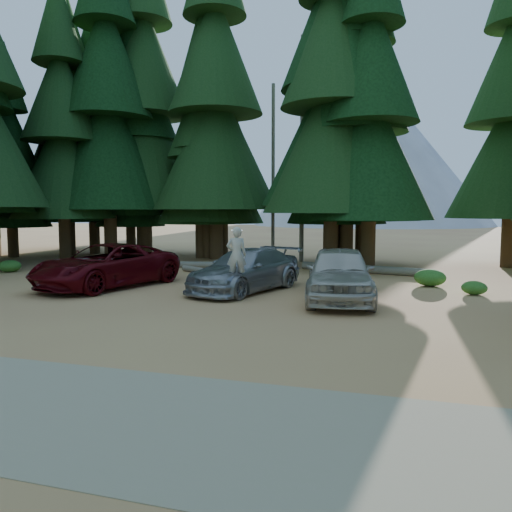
# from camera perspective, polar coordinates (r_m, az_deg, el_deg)

# --- Properties ---
(ground) EXTENTS (160.00, 160.00, 0.00)m
(ground) POSITION_cam_1_polar(r_m,az_deg,el_deg) (14.00, -9.89, -6.35)
(ground) COLOR #B87C4E
(ground) RESTS_ON ground
(forest_belt_north) EXTENTS (36.00, 7.00, 22.00)m
(forest_belt_north) POSITION_cam_1_polar(r_m,az_deg,el_deg) (28.10, 3.79, -0.47)
(forest_belt_north) COLOR black
(forest_belt_north) RESTS_ON ground
(snag_front) EXTENTS (0.24, 0.24, 12.00)m
(snag_front) POSITION_cam_1_polar(r_m,az_deg,el_deg) (27.49, 5.30, 11.92)
(snag_front) COLOR #6B6556
(snag_front) RESTS_ON ground
(snag_back) EXTENTS (0.20, 0.20, 10.00)m
(snag_back) POSITION_cam_1_polar(r_m,az_deg,el_deg) (29.29, 1.97, 9.57)
(snag_back) COLOR #6B6556
(snag_back) RESTS_ON ground
(mountain_peak) EXTENTS (48.00, 50.00, 28.00)m
(mountain_peak) POSITION_cam_1_polar(r_m,az_deg,el_deg) (101.37, 11.66, 10.76)
(mountain_peak) COLOR gray
(mountain_peak) RESTS_ON ground
(red_pickup) EXTENTS (4.00, 6.16, 1.58)m
(red_pickup) POSITION_cam_1_polar(r_m,az_deg,el_deg) (18.97, -16.69, -1.05)
(red_pickup) COLOR #54070D
(red_pickup) RESTS_ON ground
(silver_minivan_center) EXTENTS (3.48, 5.39, 1.45)m
(silver_minivan_center) POSITION_cam_1_polar(r_m,az_deg,el_deg) (17.28, -1.19, -1.63)
(silver_minivan_center) COLOR #9D9FA4
(silver_minivan_center) RESTS_ON ground
(silver_minivan_right) EXTENTS (2.70, 5.21, 1.69)m
(silver_minivan_right) POSITION_cam_1_polar(r_m,az_deg,el_deg) (15.64, 9.50, -1.98)
(silver_minivan_right) COLOR beige
(silver_minivan_right) RESTS_ON ground
(frisbee_player) EXTENTS (0.74, 0.62, 1.74)m
(frisbee_player) POSITION_cam_1_polar(r_m,az_deg,el_deg) (15.64, -2.25, 0.19)
(frisbee_player) COLOR beige
(frisbee_player) RESTS_ON ground
(log_left) EXTENTS (4.33, 1.00, 0.31)m
(log_left) POSITION_cam_1_polar(r_m,az_deg,el_deg) (24.46, -7.16, -0.99)
(log_left) COLOR #6B6556
(log_left) RESTS_ON ground
(log_mid) EXTENTS (2.89, 2.01, 0.27)m
(log_mid) POSITION_cam_1_polar(r_m,az_deg,el_deg) (21.92, -5.90, -1.75)
(log_mid) COLOR #6B6556
(log_mid) RESTS_ON ground
(log_right) EXTENTS (5.55, 1.76, 0.36)m
(log_right) POSITION_cam_1_polar(r_m,az_deg,el_deg) (22.82, 11.83, -1.44)
(log_right) COLOR #6B6556
(log_right) RESTS_ON ground
(shrub_far_left) EXTENTS (0.94, 0.94, 0.52)m
(shrub_far_left) POSITION_cam_1_polar(r_m,az_deg,el_deg) (23.58, -20.77, -1.27)
(shrub_far_left) COLOR #2D621D
(shrub_far_left) RESTS_ON ground
(shrub_left) EXTENTS (1.07, 1.07, 0.59)m
(shrub_left) POSITION_cam_1_polar(r_m,az_deg,el_deg) (22.29, -2.48, -1.20)
(shrub_left) COLOR #2D621D
(shrub_left) RESTS_ON ground
(shrub_center_left) EXTENTS (1.06, 1.06, 0.58)m
(shrub_center_left) POSITION_cam_1_polar(r_m,az_deg,el_deg) (22.03, 2.02, -1.28)
(shrub_center_left) COLOR #2D621D
(shrub_center_left) RESTS_ON ground
(shrub_center_right) EXTENTS (0.83, 0.83, 0.46)m
(shrub_center_right) POSITION_cam_1_polar(r_m,az_deg,el_deg) (21.79, 9.14, -1.58)
(shrub_center_right) COLOR #2D621D
(shrub_center_right) RESTS_ON ground
(shrub_right) EXTENTS (0.82, 0.82, 0.45)m
(shrub_right) POSITION_cam_1_polar(r_m,az_deg,el_deg) (22.37, 2.44, -1.35)
(shrub_right) COLOR #2D621D
(shrub_right) RESTS_ON ground
(shrub_far_right) EXTENTS (1.14, 1.14, 0.63)m
(shrub_far_right) POSITION_cam_1_polar(r_m,az_deg,el_deg) (19.53, 19.27, -2.34)
(shrub_far_right) COLOR #2D621D
(shrub_far_right) RESTS_ON ground
(shrub_edge_west) EXTENTS (0.98, 0.98, 0.54)m
(shrub_edge_west) POSITION_cam_1_polar(r_m,az_deg,el_deg) (25.24, -26.33, -1.04)
(shrub_edge_west) COLOR #2D621D
(shrub_edge_west) RESTS_ON ground
(shrub_edge_east) EXTENTS (0.82, 0.82, 0.45)m
(shrub_edge_east) POSITION_cam_1_polar(r_m,az_deg,el_deg) (18.11, 23.68, -3.35)
(shrub_edge_east) COLOR #2D621D
(shrub_edge_east) RESTS_ON ground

